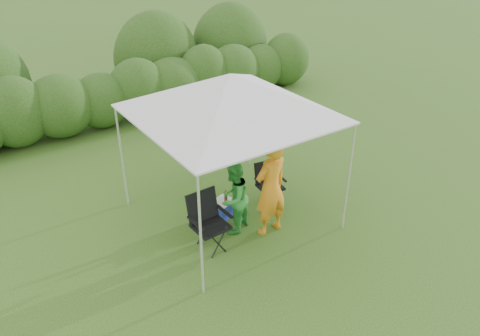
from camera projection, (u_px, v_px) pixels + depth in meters
ground at (246, 228)px, 8.71m from camera, size 70.00×70.00×0.00m
hedge at (121, 94)px, 12.67m from camera, size 13.17×1.53×1.80m
canopy at (230, 95)px, 7.88m from camera, size 3.10×3.10×2.83m
chair_right at (268, 180)px, 9.29m from camera, size 0.58×0.53×0.85m
chair_left at (207, 218)px, 7.99m from camera, size 0.65×0.59×1.03m
man at (271, 188)px, 8.19m from camera, size 0.72×0.51×1.85m
woman at (234, 198)px, 8.33m from camera, size 0.84×0.77×1.39m
cooler at (222, 209)px, 8.92m from camera, size 0.52×0.45×0.37m
bottle at (226, 196)px, 8.78m from camera, size 0.07×0.07×0.25m
lawn_toy at (276, 125)px, 12.51m from camera, size 0.64×0.53×0.32m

